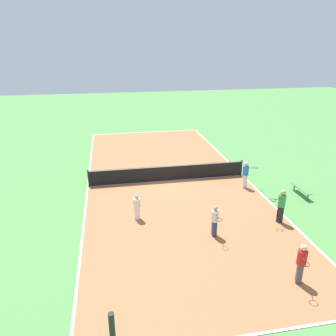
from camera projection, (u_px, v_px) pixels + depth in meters
The scene contains 11 objects.
ground_plane at pixel (168, 181), 21.47m from camera, with size 80.00×80.00×0.00m, color #518E47.
court_surface at pixel (168, 181), 21.47m from camera, with size 10.40×24.82×0.02m.
tennis_net at pixel (168, 173), 21.27m from camera, with size 10.20×0.10×1.08m.
bench at pixel (301, 189), 19.35m from camera, with size 0.36×1.73×0.45m.
player_far_white at pixel (137, 206), 16.57m from camera, with size 0.49×0.49×1.37m.
player_far_green at pixel (281, 204), 16.18m from camera, with size 0.99×0.57×1.78m.
player_near_blue at pixel (246, 173), 20.10m from camera, with size 0.96×0.42×1.70m.
player_near_white at pixel (215, 219), 15.09m from camera, with size 0.37×0.94×1.56m.
player_coach_red at pixel (301, 261), 12.08m from camera, with size 0.68×0.99×1.67m.
tennis_ball_midcourt at pixel (191, 187), 20.35m from camera, with size 0.07×0.07×0.07m, color #CCE033.
tennis_ball_left_sideline at pixel (139, 158), 25.40m from camera, with size 0.07×0.07×0.07m, color #CCE033.
Camera 1 is at (3.57, 19.37, 8.58)m, focal length 35.00 mm.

